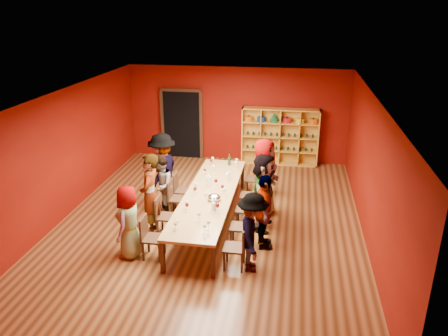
{
  "coord_description": "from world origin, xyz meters",
  "views": [
    {
      "loc": [
        1.84,
        -9.01,
        4.9
      ],
      "look_at": [
        0.23,
        0.62,
        1.15
      ],
      "focal_mm": 35.0,
      "sensor_mm": 36.0,
      "label": 1
    }
  ],
  "objects_px": {
    "person_left_3": "(163,170)",
    "chair_person_right_1": "(244,224)",
    "wine_bottle": "(229,161)",
    "chair_person_right_2": "(248,207)",
    "chair_person_right_4": "(256,177)",
    "chair_person_left_1": "(163,214)",
    "person_right_2": "(264,192)",
    "person_left_1": "(150,195)",
    "tasting_table": "(210,195)",
    "shelving_unit": "(280,134)",
    "person_right_0": "(252,232)",
    "chair_person_left_0": "(149,235)",
    "person_left_2": "(161,186)",
    "chair_person_left_3": "(180,188)",
    "chair_person_right_3": "(252,193)",
    "person_left_0": "(129,222)",
    "person_right_1": "(264,212)",
    "person_right_3": "(264,177)",
    "person_right_4": "(267,167)",
    "chair_person_right_0": "(239,245)"
  },
  "relations": [
    {
      "from": "tasting_table",
      "to": "shelving_unit",
      "type": "relative_size",
      "value": 1.88
    },
    {
      "from": "wine_bottle",
      "to": "chair_person_right_1",
      "type": "bearing_deg",
      "value": -74.96
    },
    {
      "from": "chair_person_left_0",
      "to": "chair_person_right_3",
      "type": "xyz_separation_m",
      "value": [
        1.82,
        2.38,
        0.0
      ]
    },
    {
      "from": "shelving_unit",
      "to": "person_right_4",
      "type": "relative_size",
      "value": 1.51
    },
    {
      "from": "person_left_0",
      "to": "chair_person_right_4",
      "type": "xyz_separation_m",
      "value": [
        2.23,
        3.44,
        -0.27
      ]
    },
    {
      "from": "person_left_3",
      "to": "chair_person_right_3",
      "type": "height_order",
      "value": "person_left_3"
    },
    {
      "from": "person_right_3",
      "to": "person_right_4",
      "type": "xyz_separation_m",
      "value": [
        0.01,
        1.06,
        -0.15
      ]
    },
    {
      "from": "chair_person_left_0",
      "to": "person_left_0",
      "type": "xyz_separation_m",
      "value": [
        -0.41,
        0.0,
        0.27
      ]
    },
    {
      "from": "person_right_2",
      "to": "person_right_3",
      "type": "relative_size",
      "value": 0.95
    },
    {
      "from": "chair_person_left_1",
      "to": "chair_person_right_2",
      "type": "xyz_separation_m",
      "value": [
        1.82,
        0.65,
        0.0
      ]
    },
    {
      "from": "person_left_2",
      "to": "person_right_4",
      "type": "distance_m",
      "value": 2.89
    },
    {
      "from": "wine_bottle",
      "to": "person_left_1",
      "type": "bearing_deg",
      "value": -117.35
    },
    {
      "from": "person_left_0",
      "to": "chair_person_left_1",
      "type": "height_order",
      "value": "person_left_0"
    },
    {
      "from": "wine_bottle",
      "to": "shelving_unit",
      "type": "bearing_deg",
      "value": 63.03
    },
    {
      "from": "tasting_table",
      "to": "person_right_2",
      "type": "height_order",
      "value": "person_right_2"
    },
    {
      "from": "person_right_1",
      "to": "chair_person_right_2",
      "type": "height_order",
      "value": "person_right_1"
    },
    {
      "from": "person_left_3",
      "to": "chair_person_right_1",
      "type": "relative_size",
      "value": 2.13
    },
    {
      "from": "chair_person_left_3",
      "to": "chair_person_right_4",
      "type": "xyz_separation_m",
      "value": [
        1.82,
        1.04,
        0.0
      ]
    },
    {
      "from": "chair_person_right_0",
      "to": "chair_person_right_1",
      "type": "height_order",
      "value": "same"
    },
    {
      "from": "person_right_2",
      "to": "chair_person_left_0",
      "type": "bearing_deg",
      "value": 129.63
    },
    {
      "from": "chair_person_left_0",
      "to": "person_left_3",
      "type": "xyz_separation_m",
      "value": [
        -0.43,
        2.4,
        0.45
      ]
    },
    {
      "from": "person_left_0",
      "to": "tasting_table",
      "type": "bearing_deg",
      "value": 144.69
    },
    {
      "from": "shelving_unit",
      "to": "person_right_3",
      "type": "bearing_deg",
      "value": -93.31
    },
    {
      "from": "person_left_3",
      "to": "person_left_1",
      "type": "bearing_deg",
      "value": 11.92
    },
    {
      "from": "person_right_4",
      "to": "wine_bottle",
      "type": "distance_m",
      "value": 1.05
    },
    {
      "from": "chair_person_left_1",
      "to": "person_right_3",
      "type": "bearing_deg",
      "value": 34.17
    },
    {
      "from": "shelving_unit",
      "to": "chair_person_right_3",
      "type": "height_order",
      "value": "shelving_unit"
    },
    {
      "from": "chair_person_right_1",
      "to": "chair_person_right_4",
      "type": "relative_size",
      "value": 1.0
    },
    {
      "from": "person_left_3",
      "to": "person_right_0",
      "type": "relative_size",
      "value": 1.19
    },
    {
      "from": "chair_person_right_0",
      "to": "person_right_3",
      "type": "height_order",
      "value": "person_right_3"
    },
    {
      "from": "chair_person_right_2",
      "to": "chair_person_right_4",
      "type": "bearing_deg",
      "value": 90.0
    },
    {
      "from": "chair_person_right_4",
      "to": "person_left_1",
      "type": "bearing_deg",
      "value": -130.16
    },
    {
      "from": "person_left_0",
      "to": "chair_person_left_1",
      "type": "xyz_separation_m",
      "value": [
        0.41,
        0.96,
        -0.27
      ]
    },
    {
      "from": "person_left_2",
      "to": "chair_person_left_3",
      "type": "xyz_separation_m",
      "value": [
        0.34,
        0.5,
        -0.25
      ]
    },
    {
      "from": "person_right_3",
      "to": "chair_person_right_3",
      "type": "bearing_deg",
      "value": 105.35
    },
    {
      "from": "person_right_1",
      "to": "chair_person_right_1",
      "type": "bearing_deg",
      "value": 79.55
    },
    {
      "from": "chair_person_left_3",
      "to": "chair_person_right_3",
      "type": "height_order",
      "value": "same"
    },
    {
      "from": "tasting_table",
      "to": "person_left_1",
      "type": "distance_m",
      "value": 1.41
    },
    {
      "from": "person_left_1",
      "to": "person_right_4",
      "type": "xyz_separation_m",
      "value": [
        2.38,
        2.48,
        -0.14
      ]
    },
    {
      "from": "chair_person_left_1",
      "to": "person_right_2",
      "type": "bearing_deg",
      "value": 16.92
    },
    {
      "from": "shelving_unit",
      "to": "person_right_4",
      "type": "distance_m",
      "value": 2.56
    },
    {
      "from": "chair_person_left_0",
      "to": "person_left_2",
      "type": "relative_size",
      "value": 0.59
    },
    {
      "from": "chair_person_left_1",
      "to": "wine_bottle",
      "type": "bearing_deg",
      "value": 67.66
    },
    {
      "from": "shelving_unit",
      "to": "person_left_1",
      "type": "bearing_deg",
      "value": -117.16
    },
    {
      "from": "chair_person_right_1",
      "to": "wine_bottle",
      "type": "height_order",
      "value": "wine_bottle"
    },
    {
      "from": "person_right_4",
      "to": "chair_person_right_0",
      "type": "bearing_deg",
      "value": -161.73
    },
    {
      "from": "shelving_unit",
      "to": "person_left_3",
      "type": "xyz_separation_m",
      "value": [
        -2.74,
        -3.59,
        -0.04
      ]
    },
    {
      "from": "chair_person_right_3",
      "to": "chair_person_left_0",
      "type": "bearing_deg",
      "value": -127.42
    },
    {
      "from": "person_right_0",
      "to": "person_right_3",
      "type": "relative_size",
      "value": 0.84
    },
    {
      "from": "person_right_3",
      "to": "chair_person_right_4",
      "type": "distance_m",
      "value": 1.18
    }
  ]
}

